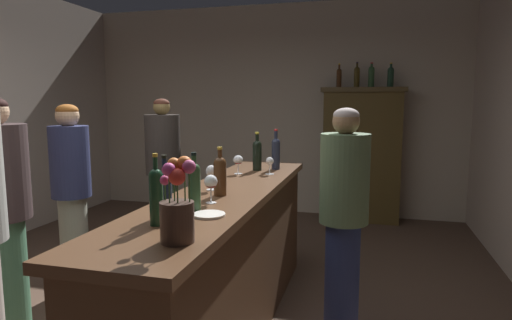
{
  "coord_description": "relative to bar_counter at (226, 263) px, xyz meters",
  "views": [
    {
      "loc": [
        1.39,
        -2.68,
        1.57
      ],
      "look_at": [
        0.57,
        0.45,
        1.14
      ],
      "focal_mm": 30.62,
      "sensor_mm": 36.0,
      "label": 1
    }
  ],
  "objects": [
    {
      "name": "bartender",
      "position": [
        0.75,
        0.16,
        0.34
      ],
      "size": [
        0.32,
        0.32,
        1.53
      ],
      "rotation": [
        0.0,
        0.0,
        3.23
      ],
      "color": "navy",
      "rests_on": "ground"
    },
    {
      "name": "wine_bottle_chardonnay",
      "position": [
        -0.01,
        0.87,
        0.64
      ],
      "size": [
        0.08,
        0.08,
        0.32
      ],
      "color": "black",
      "rests_on": "bar_counter"
    },
    {
      "name": "patron_redhead",
      "position": [
        -1.42,
        0.33,
        0.36
      ],
      "size": [
        0.31,
        0.31,
        1.55
      ],
      "rotation": [
        0.0,
        0.0,
        0.14
      ],
      "color": "gray",
      "rests_on": "ground"
    },
    {
      "name": "display_bottle_midright",
      "position": [
        1.13,
        3.21,
        1.39
      ],
      "size": [
        0.08,
        0.08,
        0.31
      ],
      "color": "#1B3623",
      "rests_on": "display_cabinet"
    },
    {
      "name": "wine_glass_rear",
      "position": [
        0.14,
        0.7,
        0.59
      ],
      "size": [
        0.07,
        0.07,
        0.14
      ],
      "color": "white",
      "rests_on": "bar_counter"
    },
    {
      "name": "wine_glass_spare",
      "position": [
        0.04,
        -0.36,
        0.61
      ],
      "size": [
        0.08,
        0.08,
        0.16
      ],
      "color": "white",
      "rests_on": "bar_counter"
    },
    {
      "name": "display_bottle_left",
      "position": [
        0.48,
        3.21,
        1.39
      ],
      "size": [
        0.07,
        0.07,
        0.31
      ],
      "color": "#452712",
      "rests_on": "display_cabinet"
    },
    {
      "name": "wine_bottle_malbec",
      "position": [
        -0.08,
        -0.69,
        0.63
      ],
      "size": [
        0.07,
        0.07,
        0.31
      ],
      "color": "#1A2439",
      "rests_on": "bar_counter"
    },
    {
      "name": "wine_bottle_rose",
      "position": [
        0.02,
        -0.56,
        0.64
      ],
      "size": [
        0.07,
        0.07,
        0.31
      ],
      "color": "#2C4929",
      "rests_on": "bar_counter"
    },
    {
      "name": "display_bottle_center",
      "position": [
        0.89,
        3.21,
        1.4
      ],
      "size": [
        0.08,
        0.08,
        0.31
      ],
      "color": "#284726",
      "rests_on": "display_cabinet"
    },
    {
      "name": "bar_counter",
      "position": [
        0.0,
        0.0,
        0.0
      ],
      "size": [
        0.59,
        2.81,
        1.0
      ],
      "color": "#4E3320",
      "rests_on": "ground"
    },
    {
      "name": "display_cabinet",
      "position": [
        0.8,
        3.21,
        0.41
      ],
      "size": [
        1.07,
        0.39,
        1.76
      ],
      "color": "#4F3D1B",
      "rests_on": "ground"
    },
    {
      "name": "wine_glass_mid",
      "position": [
        -0.11,
        0.65,
        0.6
      ],
      "size": [
        0.08,
        0.08,
        0.15
      ],
      "color": "white",
      "rests_on": "bar_counter"
    },
    {
      "name": "wine_glass_front",
      "position": [
        -0.09,
        -0.01,
        0.61
      ],
      "size": [
        0.07,
        0.07,
        0.16
      ],
      "color": "white",
      "rests_on": "bar_counter"
    },
    {
      "name": "flower_arrangement",
      "position": [
        0.15,
        -1.05,
        0.63
      ],
      "size": [
        0.16,
        0.14,
        0.35
      ],
      "color": "#433027",
      "rests_on": "bar_counter"
    },
    {
      "name": "wine_bottle_merlot",
      "position": [
        0.13,
        0.98,
        0.65
      ],
      "size": [
        0.07,
        0.07,
        0.34
      ],
      "color": "#24293B",
      "rests_on": "bar_counter"
    },
    {
      "name": "cheese_plate",
      "position": [
        0.13,
        -0.63,
        0.5
      ],
      "size": [
        0.17,
        0.17,
        0.01
      ],
      "primitive_type": "cylinder",
      "color": "white",
      "rests_on": "bar_counter"
    },
    {
      "name": "display_bottle_midleft",
      "position": [
        0.71,
        3.21,
        1.4
      ],
      "size": [
        0.07,
        0.07,
        0.32
      ],
      "color": "#423412",
      "rests_on": "display_cabinet"
    },
    {
      "name": "patron_near_entrance",
      "position": [
        -1.35,
        -0.45,
        0.37
      ],
      "size": [
        0.36,
        0.36,
        1.6
      ],
      "rotation": [
        0.0,
        0.0,
        -0.08
      ],
      "color": "#3E6B4D",
      "rests_on": "ground"
    },
    {
      "name": "wall_back",
      "position": [
        -0.49,
        3.49,
        0.95
      ],
      "size": [
        5.39,
        0.12,
        2.91
      ],
      "primitive_type": "cube",
      "color": "#BFAF99",
      "rests_on": "ground"
    },
    {
      "name": "wine_bottle_pinot",
      "position": [
        -0.05,
        -0.84,
        0.64
      ],
      "size": [
        0.06,
        0.06,
        0.34
      ],
      "color": "#183B24",
      "rests_on": "bar_counter"
    },
    {
      "name": "patron_in_grey",
      "position": [
        -1.16,
        1.42,
        0.37
      ],
      "size": [
        0.36,
        0.36,
        1.6
      ],
      "rotation": [
        0.0,
        0.0,
        -0.77
      ],
      "color": "#425C4B",
      "rests_on": "ground"
    },
    {
      "name": "wine_bottle_syrah",
      "position": [
        0.02,
        -0.15,
        0.63
      ],
      "size": [
        0.08,
        0.08,
        0.3
      ],
      "color": "#4B2C16",
      "rests_on": "bar_counter"
    }
  ]
}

